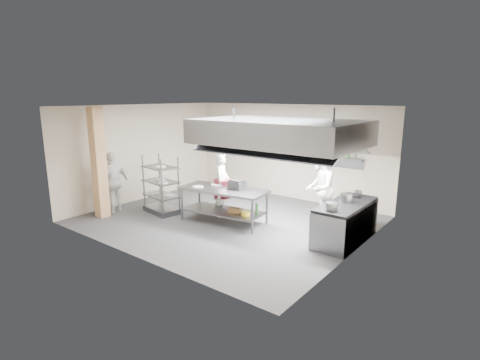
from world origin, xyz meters
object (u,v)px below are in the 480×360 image
Objects in this scene: island at (224,205)px; griddle at (237,185)px; cooking_range at (345,223)px; chef_head at (222,184)px; chef_line at (319,188)px; chef_plating at (114,182)px; stockpot at (346,198)px; pass_rack at (161,184)px.

griddle is at bearing 33.20° from island.
chef_head is at bearing -174.95° from cooking_range.
chef_head is 0.90× the size of chef_line.
chef_plating is 6.26× the size of stockpot.
stockpot is (2.72, 0.56, -0.01)m from griddle.
pass_rack is at bearing 92.84° from chef_head.
cooking_range is 3.48m from chef_head.
chef_head reaches higher than griddle.
chef_plating reaches higher than stockpot.
griddle is 1.44× the size of stockpot.
chef_head is at bearing 37.32° from pass_rack.
chef_head is 3.10m from chef_plating.
stockpot is (6.03, 2.01, 0.13)m from chef_plating.
island is 3.12m from cooking_range.
chef_plating is at bearing -154.79° from griddle.
chef_line reaches higher than pass_rack.
cooking_range is at bearing -110.48° from chef_head.
pass_rack is 5.13m from cooking_range.
cooking_range is at bearing 11.41° from griddle.
island is 1.17× the size of chef_line.
cooking_range is at bearing -57.15° from stockpot.
chef_plating reaches higher than island.
stockpot is at bearing 44.25° from chef_line.
chef_line is at bearing 24.42° from island.
chef_plating is at bearing -162.40° from cooking_range.
chef_head reaches higher than island.
cooking_range is 1.02× the size of chef_line.
griddle is (3.31, 1.45, 0.14)m from chef_plating.
island is at bearing -166.80° from cooking_range.
chef_line is (2.47, 0.90, 0.10)m from chef_head.
chef_line is 4.93× the size of griddle.
pass_rack is at bearing -82.94° from chef_line.
chef_line is 1.05m from stockpot.
island is 1.15× the size of cooking_range.
island is 8.27× the size of stockpot.
griddle is at bearing -130.41° from chef_head.
cooking_range is at bearing 97.56° from chef_plating.
chef_plating is (-3.04, -1.22, 0.41)m from island.
griddle is (0.27, 0.23, 0.55)m from island.
griddle is (0.67, -0.18, 0.12)m from chef_head.
chef_plating is at bearing 96.07° from chef_head.
pass_rack is 2.32m from griddle.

